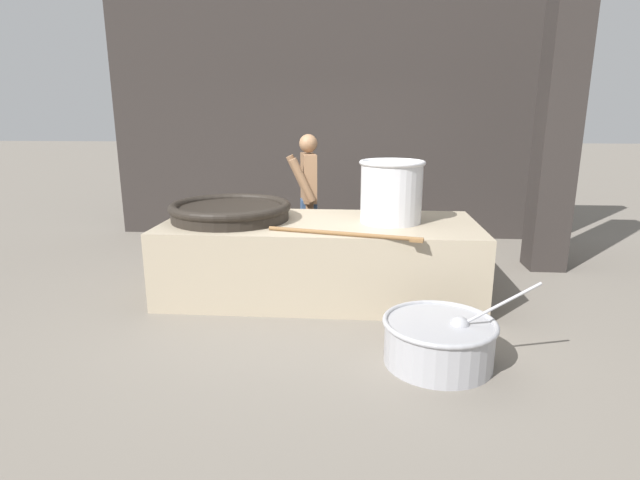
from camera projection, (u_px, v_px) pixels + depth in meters
The scene contains 9 objects.
ground_plane at pixel (320, 293), 5.51m from camera, with size 60.00×60.00×0.00m, color slate.
back_wall at pixel (334, 121), 7.77m from camera, with size 7.00×0.24×3.62m, color #2D2826.
support_pillar at pixel (559, 123), 5.99m from camera, with size 0.43×0.43×3.62m, color #2D2826.
hearth_platform at pixel (320, 258), 5.41m from camera, with size 3.32×1.43×0.81m.
giant_wok_near at pixel (230, 210), 5.39m from camera, with size 1.31×1.31×0.19m.
stock_pot at pixel (391, 190), 5.22m from camera, with size 0.69×0.69×0.65m.
stirring_paddle at pixel (349, 234), 4.67m from camera, with size 1.48×0.42×0.04m.
cook at pixel (308, 195), 6.46m from camera, with size 0.46×0.66×1.68m.
prep_bowl_vegetables at pixel (439, 339), 3.92m from camera, with size 1.15×0.89×0.73m.
Camera 1 is at (0.41, -5.18, 1.92)m, focal length 28.00 mm.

